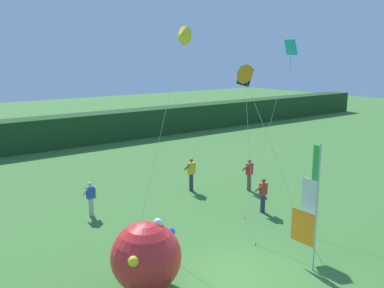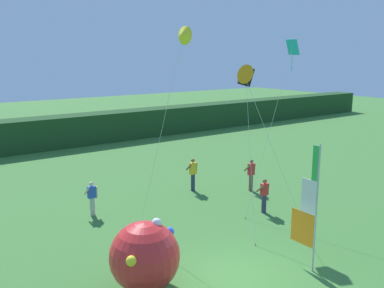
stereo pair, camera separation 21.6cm
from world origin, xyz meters
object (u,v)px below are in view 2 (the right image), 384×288
object	(u,v)px
person_far_left	(193,174)
person_far_right	(92,197)
kite_black_box_0	(246,77)
person_near_banner	(251,174)
inflatable_balloon	(145,256)
kite_yellow_delta_1	(183,36)
person_mid_field	(264,195)
kite_orange_delta_5	(244,74)
banner_flag	(309,209)
kite_cyan_diamond_4	(290,58)

from	to	relation	value
person_far_left	person_far_right	size ratio (longest dim) A/B	1.12
person_far_right	kite_black_box_0	bearing A→B (deg)	-34.69
person_near_banner	inflatable_balloon	xyz separation A→B (m)	(-9.36, -5.08, 0.17)
person_far_left	person_far_right	world-z (taller)	person_far_left
person_near_banner	kite_yellow_delta_1	bearing A→B (deg)	-158.99
person_near_banner	inflatable_balloon	size ratio (longest dim) A/B	0.77
kite_black_box_0	kite_yellow_delta_1	world-z (taller)	kite_yellow_delta_1
kite_black_box_0	person_mid_field	bearing A→B (deg)	-25.51
kite_black_box_0	person_far_left	bearing A→B (deg)	88.07
inflatable_balloon	kite_black_box_0	world-z (taller)	kite_black_box_0
kite_black_box_0	kite_orange_delta_5	bearing A→B (deg)	-135.27
banner_flag	person_mid_field	bearing A→B (deg)	60.54
kite_orange_delta_5	person_mid_field	bearing A→B (deg)	25.08
person_far_right	person_mid_field	bearing A→B (deg)	-33.49
banner_flag	kite_yellow_delta_1	bearing A→B (deg)	110.04
kite_orange_delta_5	inflatable_balloon	bearing A→B (deg)	-166.60
person_mid_field	person_near_banner	bearing A→B (deg)	57.08
banner_flag	person_mid_field	distance (m)	5.27
banner_flag	kite_yellow_delta_1	xyz separation A→B (m)	(-1.76, 4.82, 5.72)
person_near_banner	person_mid_field	bearing A→B (deg)	-122.92
person_far_right	kite_orange_delta_5	distance (m)	8.83
person_far_right	inflatable_balloon	distance (m)	6.85
person_far_right	kite_orange_delta_5	bearing A→B (deg)	-54.61
person_far_right	kite_cyan_diamond_4	xyz separation A→B (m)	(8.28, -3.96, 6.16)
banner_flag	inflatable_balloon	distance (m)	5.60
kite_black_box_0	kite_orange_delta_5	size ratio (longest dim) A/B	0.98
person_near_banner	banner_flag	bearing A→B (deg)	-120.78
person_far_left	kite_cyan_diamond_4	distance (m)	7.74
person_mid_field	person_far_left	bearing A→B (deg)	99.99
banner_flag	kite_yellow_delta_1	distance (m)	7.68
kite_black_box_0	kite_orange_delta_5	world-z (taller)	kite_orange_delta_5
banner_flag	kite_cyan_diamond_4	size ratio (longest dim) A/B	0.56
banner_flag	person_far_left	world-z (taller)	banner_flag
person_mid_field	kite_cyan_diamond_4	distance (m)	6.39
person_near_banner	kite_yellow_delta_1	distance (m)	9.43
inflatable_balloon	person_far_left	bearing A→B (deg)	45.28
person_far_right	inflatable_balloon	size ratio (longest dim) A/B	0.70
kite_orange_delta_5	kite_black_box_0	bearing A→B (deg)	44.73
person_near_banner	person_far_right	world-z (taller)	person_near_banner
person_far_right	inflatable_balloon	bearing A→B (deg)	-99.10
person_near_banner	kite_cyan_diamond_4	distance (m)	6.49
person_far_left	inflatable_balloon	size ratio (longest dim) A/B	0.79
kite_yellow_delta_1	banner_flag	bearing A→B (deg)	-69.96
inflatable_balloon	kite_black_box_0	distance (m)	8.92
person_far_left	inflatable_balloon	bearing A→B (deg)	-134.72
person_mid_field	person_far_left	distance (m)	4.56
person_mid_field	kite_yellow_delta_1	size ratio (longest dim) A/B	0.20
kite_orange_delta_5	kite_cyan_diamond_4	bearing A→B (deg)	20.22
kite_orange_delta_5	person_near_banner	bearing A→B (deg)	41.87
banner_flag	kite_yellow_delta_1	world-z (taller)	kite_yellow_delta_1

